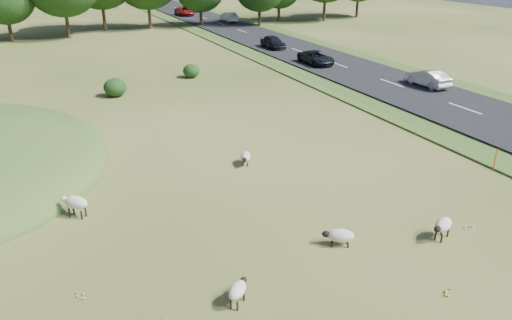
{
  "coord_description": "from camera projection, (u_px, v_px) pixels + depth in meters",
  "views": [
    {
      "loc": [
        -7.39,
        -16.51,
        10.51
      ],
      "look_at": [
        2.0,
        4.0,
        1.0
      ],
      "focal_mm": 35.0,
      "sensor_mm": 36.0,
      "label": 1
    }
  ],
  "objects": [
    {
      "name": "car_3",
      "position": [
        197.0,
        8.0,
        90.23
      ],
      "size": [
        1.78,
        4.38,
        1.27
      ],
      "primitive_type": "imported",
      "rotation": [
        0.0,
        0.0,
        3.14
      ],
      "color": "navy",
      "rests_on": "road"
    },
    {
      "name": "road",
      "position": [
        308.0,
        55.0,
        53.5
      ],
      "size": [
        8.0,
        150.0,
        0.25
      ],
      "primitive_type": "cube",
      "color": "black",
      "rests_on": "ground"
    },
    {
      "name": "car_1",
      "position": [
        428.0,
        78.0,
        40.46
      ],
      "size": [
        1.43,
        4.1,
        1.35
      ],
      "primitive_type": "imported",
      "rotation": [
        0.0,
        0.0,
        3.14
      ],
      "color": "#AFB1B8",
      "rests_on": "road"
    },
    {
      "name": "car_0",
      "position": [
        184.0,
        11.0,
        84.63
      ],
      "size": [
        2.3,
        5.0,
        1.39
      ],
      "primitive_type": "imported",
      "color": "maroon",
      "rests_on": "road"
    },
    {
      "name": "sheep_0",
      "position": [
        238.0,
        290.0,
        15.84
      ],
      "size": [
        1.03,
        1.01,
        0.8
      ],
      "rotation": [
        0.0,
        0.0,
        0.77
      ],
      "color": "#BEB79D",
      "rests_on": "ground"
    },
    {
      "name": "car_4",
      "position": [
        273.0,
        42.0,
        56.25
      ],
      "size": [
        1.64,
        4.09,
        1.39
      ],
      "primitive_type": "imported",
      "color": "black",
      "rests_on": "road"
    },
    {
      "name": "shrubs",
      "position": [
        63.0,
        80.0,
        40.89
      ],
      "size": [
        21.27,
        10.53,
        1.47
      ],
      "color": "black",
      "rests_on": "ground"
    },
    {
      "name": "sheep_3",
      "position": [
        340.0,
        235.0,
        19.05
      ],
      "size": [
        1.25,
        0.97,
        0.71
      ],
      "rotation": [
        0.0,
        0.0,
        2.62
      ],
      "color": "#BEB79D",
      "rests_on": "ground"
    },
    {
      "name": "sheep_2",
      "position": [
        443.0,
        225.0,
        19.43
      ],
      "size": [
        1.27,
        0.88,
        0.88
      ],
      "rotation": [
        0.0,
        0.0,
        3.54
      ],
      "color": "#BEB79D",
      "rests_on": "ground"
    },
    {
      "name": "ground",
      "position": [
        143.0,
        101.0,
        37.5
      ],
      "size": [
        160.0,
        160.0,
        0.0
      ],
      "primitive_type": "plane",
      "color": "#354916",
      "rests_on": "ground"
    },
    {
      "name": "sheep_1",
      "position": [
        75.0,
        202.0,
        21.07
      ],
      "size": [
        1.23,
        1.23,
        0.96
      ],
      "rotation": [
        0.0,
        0.0,
        2.35
      ],
      "color": "#BEB79D",
      "rests_on": "ground"
    },
    {
      "name": "marker_post",
      "position": [
        495.0,
        160.0,
        25.55
      ],
      "size": [
        0.06,
        0.06,
        1.2
      ],
      "primitive_type": "cylinder",
      "color": "#D8590C",
      "rests_on": "ground"
    },
    {
      "name": "sheep_4",
      "position": [
        245.0,
        157.0,
        26.31
      ],
      "size": [
        0.91,
        1.22,
        0.68
      ],
      "rotation": [
        0.0,
        0.0,
        4.23
      ],
      "color": "#BEB79D",
      "rests_on": "ground"
    },
    {
      "name": "car_6",
      "position": [
        229.0,
        17.0,
        76.97
      ],
      "size": [
        1.54,
        4.4,
        1.45
      ],
      "primitive_type": "imported",
      "rotation": [
        0.0,
        0.0,
        3.14
      ],
      "color": "silver",
      "rests_on": "road"
    },
    {
      "name": "car_5",
      "position": [
        316.0,
        58.0,
        48.39
      ],
      "size": [
        2.06,
        4.48,
        1.24
      ],
      "primitive_type": "imported",
      "color": "black",
      "rests_on": "road"
    }
  ]
}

